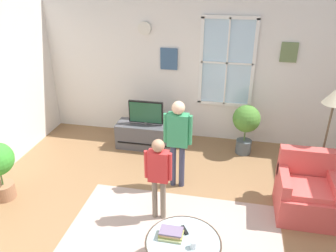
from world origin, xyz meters
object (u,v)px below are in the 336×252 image
(coffee_table, at_px, (183,243))
(remote_near_books, at_px, (185,230))
(book_stack, at_px, (171,233))
(cup, at_px, (194,244))
(floor_lamp, at_px, (333,107))
(potted_plant_by_window, at_px, (246,123))
(person_green_shirt, at_px, (178,135))
(armchair, at_px, (306,193))
(television, at_px, (146,112))
(person_red_shirt, at_px, (158,171))
(tv_stand, at_px, (147,135))

(coffee_table, relative_size, remote_near_books, 6.00)
(coffee_table, height_order, book_stack, book_stack)
(cup, relative_size, floor_lamp, 0.05)
(remote_near_books, height_order, potted_plant_by_window, potted_plant_by_window)
(person_green_shirt, bearing_deg, armchair, -8.68)
(coffee_table, bearing_deg, floor_lamp, 46.77)
(armchair, relative_size, person_green_shirt, 0.62)
(book_stack, relative_size, remote_near_books, 1.89)
(television, distance_m, armchair, 2.98)
(book_stack, height_order, potted_plant_by_window, potted_plant_by_window)
(person_red_shirt, xyz_separation_m, person_green_shirt, (0.11, 0.78, 0.13))
(cup, distance_m, person_green_shirt, 1.76)
(coffee_table, height_order, person_green_shirt, person_green_shirt)
(tv_stand, distance_m, cup, 3.04)
(cup, distance_m, floor_lamp, 2.66)
(tv_stand, bearing_deg, floor_lamp, -16.54)
(floor_lamp, bearing_deg, person_red_shirt, -154.67)
(remote_near_books, bearing_deg, tv_stand, 113.81)
(remote_near_books, bearing_deg, armchair, 37.38)
(person_red_shirt, relative_size, floor_lamp, 0.72)
(person_red_shirt, distance_m, person_green_shirt, 0.80)
(remote_near_books, distance_m, person_red_shirt, 0.85)
(coffee_table, xyz_separation_m, remote_near_books, (-0.01, 0.16, 0.03))
(coffee_table, distance_m, floor_lamp, 2.72)
(floor_lamp, bearing_deg, coffee_table, -133.23)
(tv_stand, height_order, floor_lamp, floor_lamp)
(cup, bearing_deg, remote_near_books, 120.63)
(remote_near_books, distance_m, person_green_shirt, 1.53)
(floor_lamp, bearing_deg, television, 163.52)
(tv_stand, xyz_separation_m, person_red_shirt, (0.67, -1.89, 0.52))
(cup, xyz_separation_m, floor_lamp, (1.61, 1.91, 0.92))
(book_stack, distance_m, remote_near_books, 0.18)
(armchair, relative_size, potted_plant_by_window, 0.94)
(book_stack, bearing_deg, cup, -22.76)
(tv_stand, relative_size, coffee_table, 1.31)
(tv_stand, relative_size, television, 1.74)
(person_green_shirt, bearing_deg, remote_near_books, -76.84)
(television, xyz_separation_m, person_red_shirt, (0.67, -1.89, 0.05))
(television, bearing_deg, coffee_table, -67.27)
(armchair, xyz_separation_m, potted_plant_by_window, (-0.82, 1.51, 0.28))
(armchair, relative_size, remote_near_books, 6.21)
(remote_near_books, distance_m, floor_lamp, 2.61)
(coffee_table, distance_m, cup, 0.15)
(coffee_table, relative_size, floor_lamp, 0.51)
(book_stack, bearing_deg, television, 110.45)
(cup, distance_m, remote_near_books, 0.26)
(cup, bearing_deg, person_green_shirt, 105.79)
(cup, bearing_deg, book_stack, 157.24)
(armchair, xyz_separation_m, book_stack, (-1.63, -1.26, 0.14))
(person_green_shirt, height_order, potted_plant_by_window, person_green_shirt)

